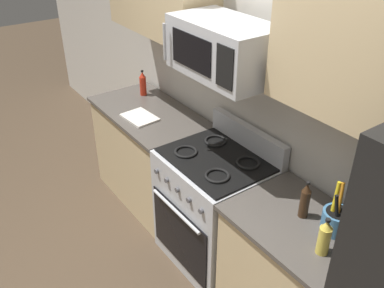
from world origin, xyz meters
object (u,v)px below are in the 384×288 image
bottle_hot_sauce (143,84)px  microwave (224,48)px  utensil_crock (337,220)px  range_oven (215,208)px  bottle_oil (324,237)px  bottle_soy (305,201)px  cutting_board (140,117)px

bottle_hot_sauce → microwave: bearing=-4.8°
bottle_hot_sauce → utensil_crock: bearing=-1.0°
range_oven → bottle_oil: size_ratio=4.82×
bottle_soy → bottle_oil: bottle_soy is taller
range_oven → bottle_oil: 1.16m
bottle_soy → utensil_crock: bearing=16.3°
cutting_board → bottle_oil: (1.89, 0.03, 0.10)m
utensil_crock → cutting_board: utensil_crock is taller
cutting_board → bottle_hot_sauce: bottle_hot_sauce is taller
utensil_crock → bottle_soy: (-0.19, -0.06, 0.04)m
bottle_soy → bottle_oil: size_ratio=1.07×
bottle_soy → bottle_oil: 0.29m
bottle_oil → cutting_board: bearing=-179.1°
utensil_crock → bottle_hot_sauce: 2.22m
bottle_hot_sauce → bottle_oil: (2.29, -0.23, -0.01)m
cutting_board → bottle_hot_sauce: 0.49m
microwave → range_oven: bearing=-89.9°
range_oven → bottle_hot_sauce: 1.39m
utensil_crock → cutting_board: size_ratio=1.06×
microwave → bottle_hot_sauce: (-1.27, 0.11, -0.69)m
range_oven → microwave: microwave is taller
bottle_oil → bottle_hot_sauce: bearing=174.2°
range_oven → bottle_hot_sauce: bearing=174.0°
range_oven → bottle_soy: 0.94m
microwave → bottle_oil: microwave is taller
bottle_hot_sauce → bottle_oil: bearing=-5.8°
bottle_hot_sauce → bottle_oil: size_ratio=1.05×
microwave → bottle_soy: bearing=1.0°
bottle_oil → bottle_soy: bearing=151.6°
microwave → utensil_crock: microwave is taller
utensil_crock → cutting_board: 1.84m
utensil_crock → microwave: bearing=-175.9°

